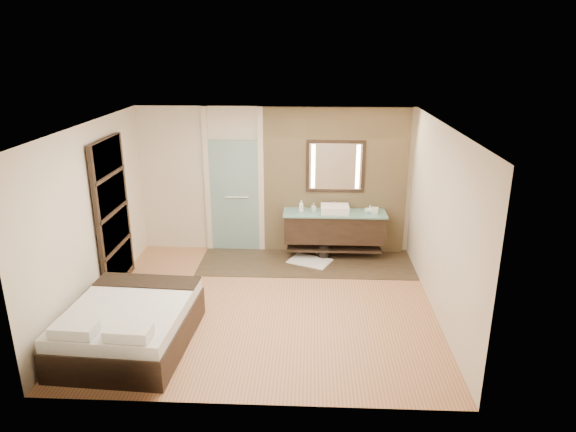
{
  "coord_description": "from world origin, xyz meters",
  "views": [
    {
      "loc": [
        0.67,
        -6.88,
        3.75
      ],
      "look_at": [
        0.32,
        0.6,
        1.22
      ],
      "focal_mm": 32.0,
      "sensor_mm": 36.0,
      "label": 1
    }
  ],
  "objects_px": {
    "bed": "(130,325)",
    "waste_bin": "(323,251)",
    "mirror_unit": "(335,167)",
    "vanity": "(334,227)"
  },
  "relations": [
    {
      "from": "bed",
      "to": "waste_bin",
      "type": "height_order",
      "value": "bed"
    },
    {
      "from": "vanity",
      "to": "mirror_unit",
      "type": "xyz_separation_m",
      "value": [
        0.0,
        0.24,
        1.07
      ]
    },
    {
      "from": "mirror_unit",
      "to": "bed",
      "type": "distance_m",
      "value": 4.51
    },
    {
      "from": "bed",
      "to": "waste_bin",
      "type": "xyz_separation_m",
      "value": [
        2.56,
        3.01,
        -0.16
      ]
    },
    {
      "from": "bed",
      "to": "waste_bin",
      "type": "relative_size",
      "value": 7.29
    },
    {
      "from": "mirror_unit",
      "to": "waste_bin",
      "type": "distance_m",
      "value": 1.56
    },
    {
      "from": "vanity",
      "to": "mirror_unit",
      "type": "distance_m",
      "value": 1.1
    },
    {
      "from": "bed",
      "to": "vanity",
      "type": "bearing_deg",
      "value": 51.48
    },
    {
      "from": "vanity",
      "to": "bed",
      "type": "distance_m",
      "value": 4.14
    },
    {
      "from": "bed",
      "to": "waste_bin",
      "type": "distance_m",
      "value": 3.96
    }
  ]
}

